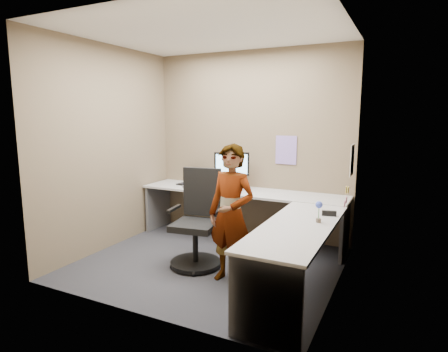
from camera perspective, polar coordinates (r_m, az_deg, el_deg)
The scene contains 21 objects.
ground at distance 4.68m, azimuth -2.42°, elevation -13.18°, with size 3.00×3.00×0.00m, color black.
wall_back at distance 5.51m, azimuth 4.00°, elevation 4.73°, with size 3.00×3.00×0.00m, color brown.
wall_right at distance 3.86m, azimuth 17.41°, elevation 2.37°, with size 2.70×2.70×0.00m, color brown.
wall_left at distance 5.23m, azimuth -17.14°, elevation 4.10°, with size 2.70×2.70×0.00m, color brown.
ceiling at distance 4.42m, azimuth -2.68°, elevation 21.22°, with size 3.00×3.00×0.00m, color white.
desk at distance 4.64m, azimuth 4.59°, elevation -5.69°, with size 2.98×2.58×0.73m.
paper_ream at distance 5.35m, azimuth 1.08°, elevation -1.76°, with size 0.31×0.23×0.06m, color red.
monitor at distance 5.31m, azimuth 1.17°, elevation 1.55°, with size 0.48×0.23×0.47m.
laptop at distance 5.77m, azimuth -4.88°, elevation -0.64°, with size 0.38×0.33×0.25m.
trackball_mouse at distance 5.47m, azimuth -5.67°, elevation -1.61°, with size 0.12×0.08×0.07m.
origami at distance 5.20m, azimuth -0.78°, elevation -2.10°, with size 0.10×0.10×0.06m, color white.
stapler at distance 4.13m, azimuth 15.73°, elevation -5.50°, with size 0.15×0.04×0.06m, color black.
flower at distance 3.83m, azimuth 14.26°, elevation -4.81°, with size 0.07×0.07×0.22m.
calendar_purple at distance 5.32m, azimuth 9.44°, elevation 3.92°, with size 0.30×0.01×0.40m, color #846BB7.
calendar_white at distance 4.75m, azimuth 18.94°, elevation 2.31°, with size 0.01×0.28×0.38m, color white.
sticky_note_a at distance 4.46m, azimuth 18.15°, elevation -2.00°, with size 0.01×0.07×0.07m, color #F2E059.
sticky_note_b at distance 4.53m, azimuth 18.16°, elevation -3.50°, with size 0.01×0.07×0.07m, color pink.
sticky_note_c at distance 4.42m, azimuth 17.92°, elevation -4.07°, with size 0.01×0.07×0.07m, color pink.
sticky_note_d at distance 4.61m, azimuth 18.40°, elevation -2.03°, with size 0.01×0.07×0.07m, color #F2E059.
office_chair at distance 4.51m, azimuth -4.08°, elevation -7.78°, with size 0.62×0.60×1.13m.
person at distance 3.97m, azimuth 1.10°, elevation -5.88°, with size 0.54×0.36×1.49m, color #999399.
Camera 1 is at (2.08, -3.79, 1.79)m, focal length 30.00 mm.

